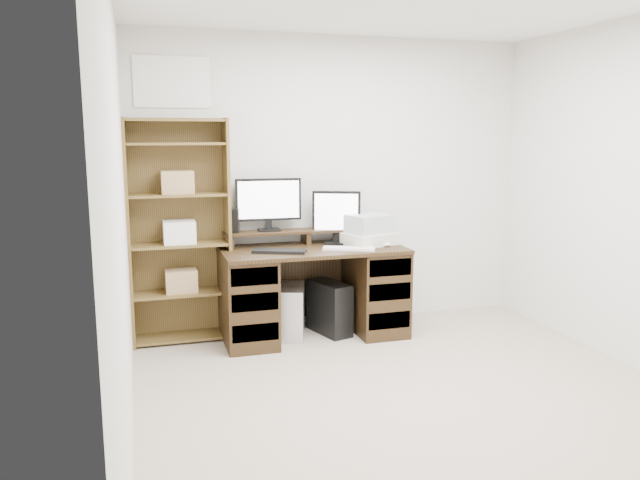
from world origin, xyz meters
name	(u,v)px	position (x,y,z in m)	size (l,w,h in m)	color
room	(439,209)	(0.00, 0.00, 1.25)	(3.54, 4.04, 2.54)	tan
desk	(313,290)	(-0.29, 1.64, 0.39)	(1.50, 0.70, 0.75)	black
riser_shelf	(306,233)	(-0.29, 1.85, 0.84)	(1.40, 0.22, 0.12)	black
monitor_wide	(268,202)	(-0.61, 1.89, 1.12)	(0.55, 0.15, 0.44)	black
monitor_small	(336,215)	(-0.05, 1.78, 0.99)	(0.39, 0.22, 0.45)	black
speaker	(234,221)	(-0.90, 1.87, 0.97)	(0.08, 0.08, 0.20)	black
keyboard_black	(279,251)	(-0.60, 1.51, 0.76)	(0.42, 0.14, 0.02)	black
keyboard_white	(349,249)	(-0.04, 1.47, 0.76)	(0.42, 0.13, 0.02)	silver
mouse	(386,245)	(0.31, 1.52, 0.77)	(0.08, 0.05, 0.03)	silver
printer	(370,239)	(0.21, 1.64, 0.80)	(0.40, 0.30, 0.10)	beige
basket	(370,224)	(0.21, 1.64, 0.93)	(0.36, 0.26, 0.15)	#A4A9AF
tower_silver	(292,311)	(-0.46, 1.68, 0.21)	(0.19, 0.43, 0.43)	#B2B4B9
tower_black	(329,308)	(-0.14, 1.67, 0.22)	(0.31, 0.48, 0.44)	black
bookshelf	(179,229)	(-1.35, 1.86, 0.92)	(0.80, 0.30, 1.80)	brown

